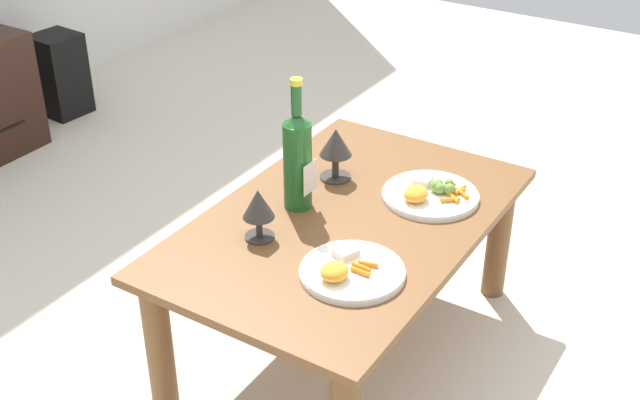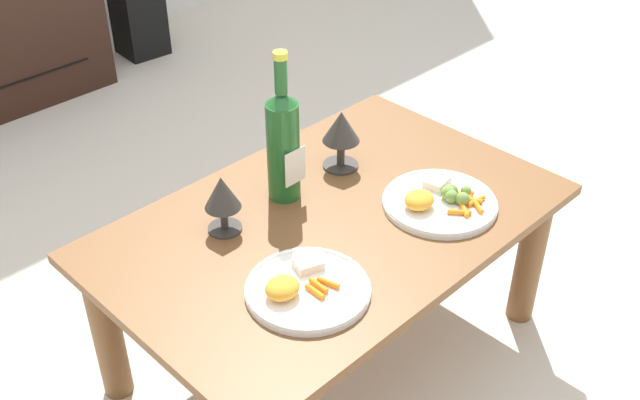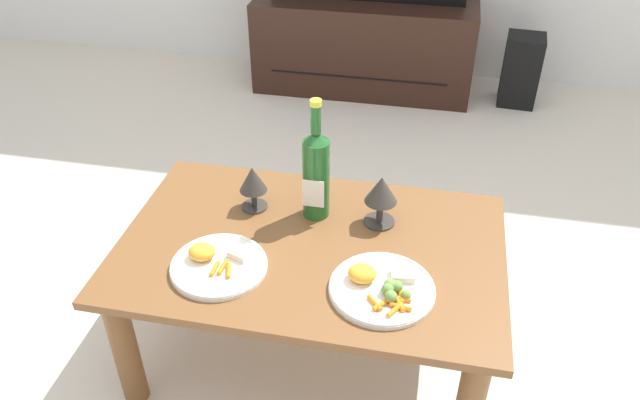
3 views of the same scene
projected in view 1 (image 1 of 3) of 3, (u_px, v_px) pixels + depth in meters
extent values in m
plane|color=beige|center=(343.00, 342.00, 2.40)|extent=(6.40, 6.40, 0.00)
cube|color=brown|center=(346.00, 222.00, 2.19)|extent=(1.05, 0.67, 0.03)
cylinder|color=brown|center=(499.00, 238.00, 2.51)|extent=(0.07, 0.07, 0.40)
cylinder|color=brown|center=(159.00, 345.00, 2.08)|extent=(0.07, 0.07, 0.40)
cylinder|color=brown|center=(345.00, 191.00, 2.76)|extent=(0.07, 0.07, 0.40)
cube|color=black|center=(60.00, 74.00, 3.70)|extent=(0.20, 0.20, 0.37)
cylinder|color=#1E5923|center=(298.00, 166.00, 2.18)|extent=(0.08, 0.08, 0.24)
cone|color=#1E5923|center=(297.00, 119.00, 2.11)|extent=(0.08, 0.08, 0.03)
cylinder|color=#1E5923|center=(297.00, 100.00, 2.08)|extent=(0.03, 0.03, 0.08)
cylinder|color=yellow|center=(296.00, 82.00, 2.06)|extent=(0.03, 0.03, 0.02)
cube|color=silver|center=(310.00, 178.00, 2.17)|extent=(0.06, 0.00, 0.09)
cylinder|color=#38332D|center=(260.00, 236.00, 2.10)|extent=(0.08, 0.08, 0.01)
cylinder|color=#38332D|center=(259.00, 226.00, 2.08)|extent=(0.02, 0.02, 0.06)
cone|color=#38332D|center=(258.00, 204.00, 2.05)|extent=(0.08, 0.08, 0.08)
cylinder|color=#38332D|center=(335.00, 177.00, 2.37)|extent=(0.09, 0.09, 0.01)
cylinder|color=#38332D|center=(335.00, 165.00, 2.35)|extent=(0.02, 0.02, 0.07)
cone|color=#38332D|center=(336.00, 142.00, 2.31)|extent=(0.09, 0.09, 0.08)
cylinder|color=white|center=(352.00, 272.00, 1.96)|extent=(0.25, 0.25, 0.01)
torus|color=white|center=(352.00, 270.00, 1.95)|extent=(0.25, 0.25, 0.01)
ellipsoid|color=orange|center=(334.00, 272.00, 1.92)|extent=(0.07, 0.06, 0.04)
cube|color=beige|center=(346.00, 252.00, 2.00)|extent=(0.07, 0.06, 0.02)
cylinder|color=orange|center=(368.00, 264.00, 1.97)|extent=(0.02, 0.05, 0.01)
cylinder|color=orange|center=(361.00, 267.00, 1.95)|extent=(0.01, 0.05, 0.01)
cylinder|color=orange|center=(360.00, 272.00, 1.94)|extent=(0.01, 0.05, 0.01)
cylinder|color=white|center=(430.00, 196.00, 2.27)|extent=(0.27, 0.27, 0.01)
torus|color=white|center=(431.00, 193.00, 2.26)|extent=(0.26, 0.26, 0.01)
ellipsoid|color=orange|center=(416.00, 194.00, 2.23)|extent=(0.07, 0.07, 0.04)
cube|color=beige|center=(423.00, 179.00, 2.32)|extent=(0.07, 0.06, 0.02)
cylinder|color=orange|center=(450.00, 200.00, 2.23)|extent=(0.04, 0.05, 0.01)
cylinder|color=orange|center=(453.00, 197.00, 2.24)|extent=(0.04, 0.05, 0.01)
cylinder|color=orange|center=(462.00, 193.00, 2.26)|extent=(0.04, 0.05, 0.01)
cylinder|color=orange|center=(460.00, 190.00, 2.27)|extent=(0.06, 0.02, 0.01)
cylinder|color=orange|center=(455.00, 190.00, 2.27)|extent=(0.04, 0.05, 0.01)
cylinder|color=orange|center=(446.00, 187.00, 2.29)|extent=(0.02, 0.06, 0.01)
cylinder|color=orange|center=(450.00, 188.00, 2.28)|extent=(0.05, 0.01, 0.01)
sphere|color=olive|center=(436.00, 186.00, 2.27)|extent=(0.03, 0.03, 0.03)
sphere|color=olive|center=(449.00, 183.00, 2.29)|extent=(0.03, 0.03, 0.03)
sphere|color=olive|center=(449.00, 189.00, 2.26)|extent=(0.03, 0.03, 0.03)
sphere|color=olive|center=(438.00, 184.00, 2.28)|extent=(0.03, 0.03, 0.03)
sphere|color=olive|center=(440.00, 189.00, 2.26)|extent=(0.03, 0.03, 0.03)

